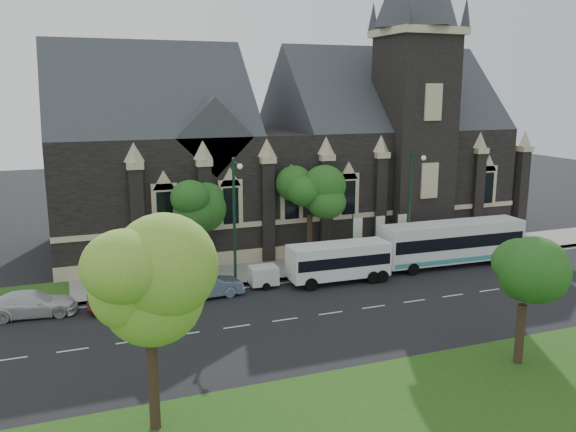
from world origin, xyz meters
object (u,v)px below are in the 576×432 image
banner_flag_right (400,230)px  box_trailer (263,276)px  shuttle_bus (339,260)px  tree_park_east (525,273)px  tree_walk_right (311,190)px  car_far_white (32,304)px  banner_flag_left (356,235)px  tour_coach (452,242)px  banner_flag_center (378,232)px  sedan (206,286)px  street_lamp_mid (235,215)px  street_lamp_near (411,201)px  tree_park_near (153,275)px  car_far_red (125,297)px  tree_walk_left (198,199)px

banner_flag_right → box_trailer: 13.00m
banner_flag_right → shuttle_bus: size_ratio=0.55×
tree_park_east → box_trailer: (-8.48, 15.49, -3.77)m
tree_walk_right → car_far_white: tree_walk_right is taller
banner_flag_left → tour_coach: banner_flag_left is taller
box_trailer → banner_flag_center: bearing=17.4°
shuttle_bus → sedan: bearing=-179.7°
tour_coach → sedan: size_ratio=2.43×
box_trailer → car_far_white: car_far_white is taller
banner_flag_right → tour_coach: size_ratio=0.34×
box_trailer → tree_park_east: bearing=-58.9°
banner_flag_left → banner_flag_right: same height
banner_flag_right → banner_flag_left: bearing=180.0°
box_trailer → banner_flag_left: bearing=20.7°
tree_park_east → street_lamp_mid: (-10.18, 16.42, 0.49)m
tree_walk_right → car_far_white: 21.50m
shuttle_bus → box_trailer: size_ratio=2.61×
street_lamp_near → sedan: 17.11m
tree_park_near → shuttle_bus: bearing=43.5°
box_trailer → shuttle_bus: bearing=-6.0°
tree_park_east → banner_flag_center: size_ratio=1.57×
box_trailer → car_far_red: (-9.42, -0.99, -0.06)m
street_lamp_mid → tour_coach: street_lamp_mid is taller
tree_walk_right → box_trailer: bearing=-140.5°
tree_walk_left → car_far_red: size_ratio=1.66×
tree_park_near → banner_flag_right: size_ratio=2.14×
tree_walk_right → street_lamp_mid: 8.10m
banner_flag_left → box_trailer: banner_flag_left is taller
tree_park_near → banner_flag_center: size_ratio=2.14×
sedan → car_far_red: 5.25m
tree_walk_left → sedan: tree_walk_left is taller
tree_park_near → shuttle_bus: size_ratio=1.17×
banner_flag_left → tour_coach: 7.52m
tree_walk_right → tour_coach: (9.94, -4.75, -3.95)m
box_trailer → car_far_white: bearing=-177.2°
tree_park_near → tour_coach: size_ratio=0.72×
street_lamp_mid → shuttle_bus: 8.10m
tree_park_near → banner_flag_right: tree_park_near is taller
tree_walk_right → banner_flag_center: size_ratio=1.95×
tree_park_near → tree_walk_left: bearing=72.9°
street_lamp_near → shuttle_bus: street_lamp_near is taller
car_far_red → banner_flag_left: bearing=-82.5°
street_lamp_mid → banner_flag_right: street_lamp_mid is taller
banner_flag_center → car_far_red: 20.43m
shuttle_bus → sedan: 9.62m
tree_walk_left → street_lamp_mid: (1.80, -3.61, -0.62)m
tree_walk_left → banner_flag_left: (12.08, -1.70, -3.35)m
sedan → banner_flag_center: bearing=-79.9°
tree_walk_right → street_lamp_near: (6.79, -3.62, -0.71)m
street_lamp_near → car_far_white: street_lamp_near is taller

